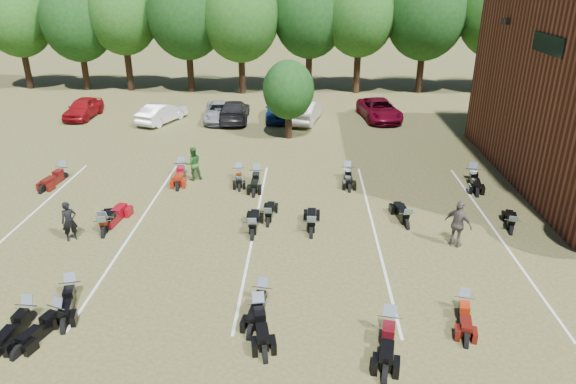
{
  "coord_description": "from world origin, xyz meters",
  "views": [
    {
      "loc": [
        -0.93,
        -16.13,
        9.98
      ],
      "look_at": [
        -1.63,
        4.0,
        1.2
      ],
      "focal_mm": 32.0,
      "sensor_mm": 36.0,
      "label": 1
    }
  ],
  "objects_px": {
    "person_green": "(193,164)",
    "motorcycle_0": "(30,321)",
    "motorcycle_3": "(263,303)",
    "car_0": "(83,108)",
    "person_grey": "(458,224)",
    "motorcycle_7": "(107,232)",
    "person_black": "(69,221)",
    "car_4": "(279,108)",
    "motorcycle_14": "(64,179)"
  },
  "relations": [
    {
      "from": "person_green",
      "to": "person_grey",
      "type": "height_order",
      "value": "person_grey"
    },
    {
      "from": "motorcycle_0",
      "to": "motorcycle_14",
      "type": "distance_m",
      "value": 12.25
    },
    {
      "from": "car_4",
      "to": "person_green",
      "type": "distance_m",
      "value": 12.4
    },
    {
      "from": "person_green",
      "to": "motorcycle_0",
      "type": "height_order",
      "value": "person_green"
    },
    {
      "from": "motorcycle_0",
      "to": "motorcycle_7",
      "type": "height_order",
      "value": "motorcycle_7"
    },
    {
      "from": "person_black",
      "to": "person_grey",
      "type": "height_order",
      "value": "person_grey"
    },
    {
      "from": "car_0",
      "to": "motorcycle_3",
      "type": "relative_size",
      "value": 1.9
    },
    {
      "from": "car_0",
      "to": "motorcycle_0",
      "type": "xyz_separation_m",
      "value": [
        7.71,
        -23.33,
        -0.72
      ]
    },
    {
      "from": "person_black",
      "to": "person_green",
      "type": "bearing_deg",
      "value": 25.45
    },
    {
      "from": "person_grey",
      "to": "motorcycle_3",
      "type": "bearing_deg",
      "value": 71.62
    },
    {
      "from": "car_0",
      "to": "person_black",
      "type": "height_order",
      "value": "person_black"
    },
    {
      "from": "person_black",
      "to": "car_0",
      "type": "bearing_deg",
      "value": 74.98
    },
    {
      "from": "person_grey",
      "to": "motorcycle_3",
      "type": "relative_size",
      "value": 0.86
    },
    {
      "from": "motorcycle_3",
      "to": "person_green",
      "type": "bearing_deg",
      "value": 120.85
    },
    {
      "from": "car_0",
      "to": "person_black",
      "type": "bearing_deg",
      "value": -67.44
    },
    {
      "from": "motorcycle_0",
      "to": "motorcycle_3",
      "type": "height_order",
      "value": "motorcycle_0"
    },
    {
      "from": "motorcycle_14",
      "to": "motorcycle_0",
      "type": "bearing_deg",
      "value": -62.13
    },
    {
      "from": "person_grey",
      "to": "motorcycle_3",
      "type": "distance_m",
      "value": 8.33
    },
    {
      "from": "person_green",
      "to": "motorcycle_14",
      "type": "xyz_separation_m",
      "value": [
        -6.78,
        -0.14,
        -0.88
      ]
    },
    {
      "from": "person_black",
      "to": "motorcycle_0",
      "type": "height_order",
      "value": "person_black"
    },
    {
      "from": "person_black",
      "to": "car_4",
      "type": "bearing_deg",
      "value": 32.44
    },
    {
      "from": "motorcycle_14",
      "to": "person_grey",
      "type": "bearing_deg",
      "value": -10.55
    },
    {
      "from": "person_grey",
      "to": "car_0",
      "type": "bearing_deg",
      "value": 3.35
    },
    {
      "from": "motorcycle_0",
      "to": "motorcycle_3",
      "type": "bearing_deg",
      "value": 13.38
    },
    {
      "from": "car_0",
      "to": "person_green",
      "type": "relative_size",
      "value": 2.39
    },
    {
      "from": "motorcycle_7",
      "to": "person_green",
      "type": "bearing_deg",
      "value": -106.23
    },
    {
      "from": "person_black",
      "to": "motorcycle_0",
      "type": "xyz_separation_m",
      "value": [
        0.87,
        -5.18,
        -0.82
      ]
    },
    {
      "from": "person_black",
      "to": "motorcycle_7",
      "type": "bearing_deg",
      "value": -3.96
    },
    {
      "from": "motorcycle_3",
      "to": "motorcycle_14",
      "type": "bearing_deg",
      "value": 145.35
    },
    {
      "from": "car_0",
      "to": "person_black",
      "type": "relative_size",
      "value": 2.57
    },
    {
      "from": "car_0",
      "to": "person_grey",
      "type": "distance_m",
      "value": 28.57
    },
    {
      "from": "motorcycle_0",
      "to": "person_grey",
      "type": "bearing_deg",
      "value": 23.69
    },
    {
      "from": "person_green",
      "to": "motorcycle_0",
      "type": "relative_size",
      "value": 0.79
    },
    {
      "from": "car_4",
      "to": "person_black",
      "type": "bearing_deg",
      "value": -113.4
    },
    {
      "from": "motorcycle_7",
      "to": "person_grey",
      "type": "bearing_deg",
      "value": -176.02
    },
    {
      "from": "car_4",
      "to": "person_black",
      "type": "xyz_separation_m",
      "value": [
        -7.37,
        -18.34,
        0.04
      ]
    },
    {
      "from": "car_4",
      "to": "motorcycle_14",
      "type": "bearing_deg",
      "value": -132.94
    },
    {
      "from": "motorcycle_7",
      "to": "car_4",
      "type": "bearing_deg",
      "value": -102.72
    },
    {
      "from": "person_grey",
      "to": "motorcycle_7",
      "type": "xyz_separation_m",
      "value": [
        -14.1,
        0.69,
        -0.96
      ]
    },
    {
      "from": "car_0",
      "to": "motorcycle_3",
      "type": "xyz_separation_m",
      "value": [
        14.81,
        -22.14,
        -0.72
      ]
    },
    {
      "from": "motorcycle_0",
      "to": "motorcycle_7",
      "type": "relative_size",
      "value": 0.89
    },
    {
      "from": "motorcycle_7",
      "to": "motorcycle_14",
      "type": "relative_size",
      "value": 1.06
    },
    {
      "from": "person_green",
      "to": "motorcycle_7",
      "type": "bearing_deg",
      "value": 43.05
    },
    {
      "from": "motorcycle_7",
      "to": "motorcycle_14",
      "type": "height_order",
      "value": "motorcycle_7"
    },
    {
      "from": "car_0",
      "to": "person_green",
      "type": "distance_m",
      "value": 15.63
    },
    {
      "from": "motorcycle_7",
      "to": "motorcycle_0",
      "type": "bearing_deg",
      "value": 94.31
    },
    {
      "from": "car_0",
      "to": "car_4",
      "type": "bearing_deg",
      "value": 2.67
    },
    {
      "from": "car_4",
      "to": "motorcycle_14",
      "type": "xyz_separation_m",
      "value": [
        -10.55,
        -11.96,
        -0.78
      ]
    },
    {
      "from": "person_black",
      "to": "motorcycle_14",
      "type": "xyz_separation_m",
      "value": [
        -3.19,
        6.38,
        -0.82
      ]
    },
    {
      "from": "car_0",
      "to": "motorcycle_0",
      "type": "height_order",
      "value": "car_0"
    }
  ]
}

